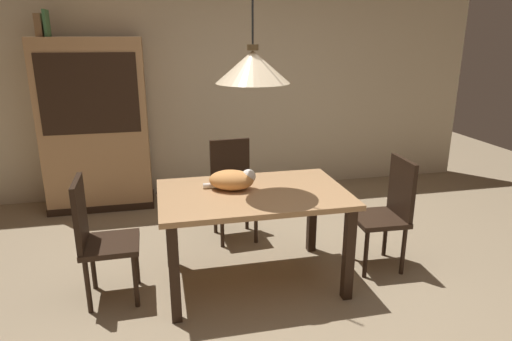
{
  "coord_description": "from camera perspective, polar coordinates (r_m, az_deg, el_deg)",
  "views": [
    {
      "loc": [
        -0.78,
        -2.68,
        1.88
      ],
      "look_at": [
        -0.05,
        0.57,
        0.85
      ],
      "focal_mm": 31.16,
      "sensor_mm": 36.0,
      "label": 1
    }
  ],
  "objects": [
    {
      "name": "cat_sleeping",
      "position": [
        3.35,
        -2.98,
        -1.19
      ],
      "size": [
        0.41,
        0.32,
        0.16
      ],
      "color": "#E59951",
      "rests_on": "dining_table"
    },
    {
      "name": "hutch_bookcase",
      "position": [
        5.13,
        -19.87,
        5.01
      ],
      "size": [
        1.12,
        0.45,
        1.85
      ],
      "color": "tan",
      "rests_on": "ground"
    },
    {
      "name": "ground",
      "position": [
        3.36,
        3.05,
        -16.84
      ],
      "size": [
        10.0,
        10.0,
        0.0
      ],
      "primitive_type": "plane",
      "color": "#998466"
    },
    {
      "name": "book_green_slim",
      "position": [
        5.1,
        -25.3,
        16.73
      ],
      "size": [
        0.03,
        0.2,
        0.26
      ],
      "primitive_type": "cube",
      "color": "#427A4C",
      "rests_on": "hutch_bookcase"
    },
    {
      "name": "chair_far_back",
      "position": [
        4.21,
        -3.01,
        -1.82
      ],
      "size": [
        0.42,
        0.42,
        0.93
      ],
      "color": "black",
      "rests_on": "ground"
    },
    {
      "name": "pendant_lamp",
      "position": [
        3.13,
        -0.42,
        13.21
      ],
      "size": [
        0.52,
        0.52,
        1.3
      ],
      "color": "beige"
    },
    {
      "name": "dining_table",
      "position": [
        3.36,
        -0.38,
        -4.34
      ],
      "size": [
        1.4,
        0.9,
        0.75
      ],
      "color": "tan",
      "rests_on": "ground"
    },
    {
      "name": "book_brown_thick",
      "position": [
        5.11,
        -25.96,
        16.42
      ],
      "size": [
        0.06,
        0.24,
        0.22
      ],
      "primitive_type": "cube",
      "color": "brown",
      "rests_on": "hutch_bookcase"
    },
    {
      "name": "chair_left_side",
      "position": [
        3.37,
        -19.64,
        -7.82
      ],
      "size": [
        0.41,
        0.41,
        0.93
      ],
      "color": "black",
      "rests_on": "ground"
    },
    {
      "name": "chair_right_side",
      "position": [
        3.79,
        16.59,
        -4.74
      ],
      "size": [
        0.42,
        0.42,
        0.93
      ],
      "color": "black",
      "rests_on": "ground"
    },
    {
      "name": "back_wall",
      "position": [
        5.4,
        -4.51,
        12.54
      ],
      "size": [
        6.4,
        0.1,
        2.9
      ],
      "primitive_type": "cube",
      "color": "beige",
      "rests_on": "ground"
    }
  ]
}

